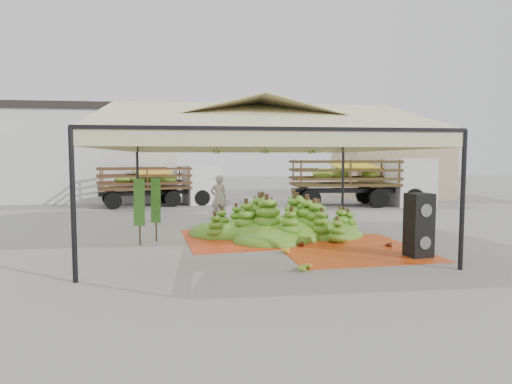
{
  "coord_description": "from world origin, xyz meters",
  "views": [
    {
      "loc": [
        -1.48,
        -12.51,
        2.4
      ],
      "look_at": [
        0.2,
        1.5,
        1.3
      ],
      "focal_mm": 30.0,
      "sensor_mm": 36.0,
      "label": 1
    }
  ],
  "objects": [
    {
      "name": "building_white",
      "position": [
        -10.0,
        14.0,
        2.71
      ],
      "size": [
        14.3,
        6.3,
        5.4
      ],
      "color": "silver",
      "rests_on": "ground"
    },
    {
      "name": "banana_heap",
      "position": [
        0.82,
        0.63,
        0.61
      ],
      "size": [
        5.84,
        4.88,
        1.21
      ],
      "primitive_type": "ellipsoid",
      "rotation": [
        0.0,
        0.0,
        -0.04
      ],
      "color": "#4B841B",
      "rests_on": "ground"
    },
    {
      "name": "hand_red_a",
      "position": [
        1.04,
        -1.13,
        0.1
      ],
      "size": [
        0.5,
        0.45,
        0.19
      ],
      "primitive_type": "ellipsoid",
      "rotation": [
        0.0,
        0.0,
        -0.31
      ],
      "color": "#531E12",
      "rests_on": "ground"
    },
    {
      "name": "hand_red_b",
      "position": [
        3.41,
        -1.54,
        0.09
      ],
      "size": [
        0.43,
        0.37,
        0.18
      ],
      "primitive_type": "ellipsoid",
      "rotation": [
        0.0,
        0.0,
        -0.12
      ],
      "color": "#5D2715",
      "rests_on": "ground"
    },
    {
      "name": "banana_leaves",
      "position": [
        -3.15,
        -0.3,
        0.0
      ],
      "size": [
        0.96,
        1.36,
        3.7
      ],
      "primitive_type": null,
      "color": "#2E691C",
      "rests_on": "ground"
    },
    {
      "name": "speaker_stack",
      "position": [
        3.7,
        -2.73,
        0.78
      ],
      "size": [
        0.64,
        0.58,
        1.56
      ],
      "rotation": [
        0.0,
        0.0,
        0.16
      ],
      "color": "black",
      "rests_on": "ground"
    },
    {
      "name": "hand_green",
      "position": [
        0.48,
        -3.7,
        0.1
      ],
      "size": [
        0.57,
        0.54,
        0.21
      ],
      "primitive_type": "ellipsoid",
      "rotation": [
        0.0,
        0.0,
        -0.46
      ],
      "color": "#517A19",
      "rests_on": "ground"
    },
    {
      "name": "hand_yellow_b",
      "position": [
        0.62,
        -3.67,
        0.1
      ],
      "size": [
        0.54,
        0.54,
        0.19
      ],
      "primitive_type": "ellipsoid",
      "rotation": [
        0.0,
        0.0,
        0.75
      ],
      "color": "gold",
      "rests_on": "ground"
    },
    {
      "name": "tarp_left",
      "position": [
        -0.07,
        0.25,
        0.01
      ],
      "size": [
        4.48,
        4.32,
        0.01
      ],
      "primitive_type": "cube",
      "rotation": [
        0.0,
        0.0,
        0.14
      ],
      "color": "red",
      "rests_on": "ground"
    },
    {
      "name": "building_tan",
      "position": [
        10.0,
        13.0,
        2.07
      ],
      "size": [
        6.3,
        5.3,
        4.1
      ],
      "color": "tan",
      "rests_on": "ground"
    },
    {
      "name": "truck_right",
      "position": [
        6.75,
        8.56,
        1.49
      ],
      "size": [
        7.15,
        2.77,
        2.42
      ],
      "rotation": [
        0.0,
        0.0,
        -0.05
      ],
      "color": "#4E3A1A",
      "rests_on": "ground"
    },
    {
      "name": "hanging_bunches",
      "position": [
        0.39,
        0.78,
        2.62
      ],
      "size": [
        3.24,
        0.24,
        0.2
      ],
      "color": "#367418",
      "rests_on": "ground"
    },
    {
      "name": "hand_yellow_a",
      "position": [
        0.47,
        -1.93,
        0.11
      ],
      "size": [
        0.61,
        0.56,
        0.22
      ],
      "primitive_type": "ellipsoid",
      "rotation": [
        0.0,
        0.0,
        -0.42
      ],
      "color": "gold",
      "rests_on": "ground"
    },
    {
      "name": "tarp_right",
      "position": [
        2.32,
        -1.63,
        0.01
      ],
      "size": [
        3.94,
        4.11,
        0.01
      ],
      "primitive_type": "cube",
      "rotation": [
        0.0,
        0.0,
        0.08
      ],
      "color": "#E54315",
      "rests_on": "ground"
    },
    {
      "name": "vendor",
      "position": [
        -0.96,
        3.92,
        0.88
      ],
      "size": [
        0.72,
        0.55,
        1.77
      ],
      "primitive_type": "imported",
      "rotation": [
        0.0,
        0.0,
        3.35
      ],
      "color": "gray",
      "rests_on": "ground"
    },
    {
      "name": "truck_left",
      "position": [
        -3.57,
        9.94,
        1.26
      ],
      "size": [
        6.29,
        3.59,
        2.05
      ],
      "rotation": [
        0.0,
        0.0,
        0.28
      ],
      "color": "#472617",
      "rests_on": "ground"
    },
    {
      "name": "ground",
      "position": [
        0.0,
        0.0,
        0.0
      ],
      "size": [
        90.0,
        90.0,
        0.0
      ],
      "primitive_type": "plane",
      "color": "slate",
      "rests_on": "ground"
    },
    {
      "name": "canopy_tent",
      "position": [
        0.0,
        0.0,
        3.3
      ],
      "size": [
        8.1,
        8.1,
        4.0
      ],
      "color": "black",
      "rests_on": "ground"
    }
  ]
}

